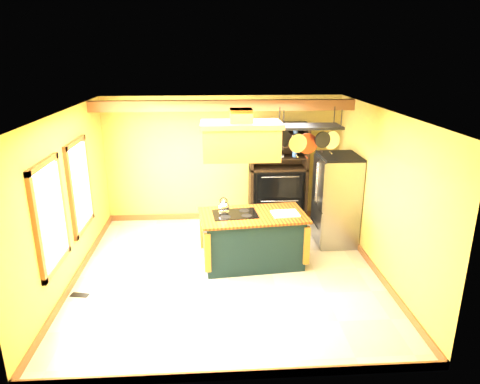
{
  "coord_description": "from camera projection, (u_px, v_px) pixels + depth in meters",
  "views": [
    {
      "loc": [
        -0.21,
        -6.44,
        3.56
      ],
      "look_at": [
        0.22,
        0.3,
        1.33
      ],
      "focal_mm": 32.0,
      "sensor_mm": 36.0,
      "label": 1
    }
  ],
  "objects": [
    {
      "name": "hutch",
      "position": [
        277.0,
        184.0,
        9.19
      ],
      "size": [
        1.22,
        0.55,
        2.15
      ],
      "color": "black",
      "rests_on": "floor"
    },
    {
      "name": "pot_rack",
      "position": [
        309.0,
        133.0,
        6.91
      ],
      "size": [
        1.09,
        0.51,
        0.76
      ],
      "color": "black",
      "rests_on": "ceiling"
    },
    {
      "name": "kitchen_island",
      "position": [
        252.0,
        239.0,
        7.42
      ],
      "size": [
        1.89,
        1.17,
        1.11
      ],
      "rotation": [
        0.0,
        0.0,
        0.1
      ],
      "color": "#132A2D",
      "rests_on": "floor"
    },
    {
      "name": "wall_front",
      "position": [
        236.0,
        275.0,
        4.44
      ],
      "size": [
        5.0,
        0.02,
        2.7
      ],
      "primitive_type": "cube",
      "color": "#BC9944",
      "rests_on": "floor"
    },
    {
      "name": "floor_register",
      "position": [
        80.0,
        295.0,
        6.55
      ],
      "size": [
        0.3,
        0.17,
        0.01
      ],
      "primitive_type": "cube",
      "rotation": [
        0.0,
        0.0,
        -0.21
      ],
      "color": "black",
      "rests_on": "floor"
    },
    {
      "name": "wall_left",
      "position": [
        67.0,
        200.0,
        6.66
      ],
      "size": [
        0.02,
        5.0,
        2.7
      ],
      "primitive_type": "cube",
      "color": "#BC9944",
      "rests_on": "floor"
    },
    {
      "name": "floor",
      "position": [
        228.0,
        272.0,
        7.23
      ],
      "size": [
        5.0,
        5.0,
        0.0
      ],
      "primitive_type": "plane",
      "color": "beige",
      "rests_on": "ground"
    },
    {
      "name": "ceiling_beam",
      "position": [
        223.0,
        106.0,
        8.04
      ],
      "size": [
        5.0,
        0.15,
        0.2
      ],
      "primitive_type": "cube",
      "color": "brown",
      "rests_on": "ceiling"
    },
    {
      "name": "range_hood",
      "position": [
        241.0,
        139.0,
        6.85
      ],
      "size": [
        1.29,
        0.73,
        0.8
      ],
      "color": "#A56A29",
      "rests_on": "ceiling"
    },
    {
      "name": "wall_back",
      "position": [
        223.0,
        159.0,
        9.18
      ],
      "size": [
        5.0,
        0.02,
        2.7
      ],
      "primitive_type": "cube",
      "color": "#BC9944",
      "rests_on": "floor"
    },
    {
      "name": "window_far",
      "position": [
        80.0,
        186.0,
        7.22
      ],
      "size": [
        0.06,
        1.06,
        1.56
      ],
      "color": "brown",
      "rests_on": "wall_left"
    },
    {
      "name": "ceiling",
      "position": [
        226.0,
        112.0,
        6.39
      ],
      "size": [
        5.0,
        5.0,
        0.0
      ],
      "primitive_type": "plane",
      "rotation": [
        3.14,
        0.0,
        0.0
      ],
      "color": "white",
      "rests_on": "wall_back"
    },
    {
      "name": "refrigerator",
      "position": [
        336.0,
        202.0,
        8.17
      ],
      "size": [
        0.74,
        0.87,
        1.7
      ],
      "color": "gray",
      "rests_on": "floor"
    },
    {
      "name": "wall_right",
      "position": [
        380.0,
        194.0,
        6.96
      ],
      "size": [
        0.02,
        5.0,
        2.7
      ],
      "primitive_type": "cube",
      "color": "#BC9944",
      "rests_on": "floor"
    },
    {
      "name": "window_near",
      "position": [
        51.0,
        216.0,
        5.89
      ],
      "size": [
        0.06,
        1.06,
        1.56
      ],
      "color": "brown",
      "rests_on": "wall_left"
    }
  ]
}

